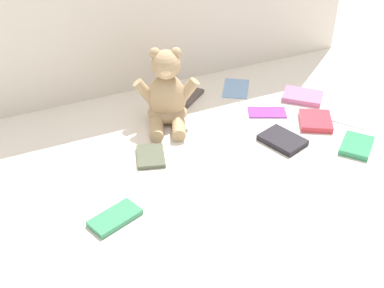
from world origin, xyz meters
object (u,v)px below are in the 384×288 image
book_case_4 (151,156)px  book_case_6 (350,119)px  book_case_0 (357,146)px  book_case_3 (316,121)px  book_case_8 (267,112)px  book_case_9 (236,88)px  teddy_bear (167,96)px  book_case_1 (303,96)px  book_case_7 (187,96)px  book_case_5 (282,140)px  book_case_2 (115,218)px

book_case_4 → book_case_6: bearing=10.2°
book_case_0 → book_case_3: size_ratio=1.02×
book_case_8 → book_case_9: book_case_8 is taller
book_case_4 → teddy_bear: bearing=70.6°
teddy_bear → book_case_8: size_ratio=2.02×
book_case_6 → book_case_8: book_case_8 is taller
book_case_9 → book_case_8: bearing=-52.3°
book_case_1 → book_case_9: size_ratio=0.96×
book_case_3 → teddy_bear: bearing=3.4°
book_case_7 → book_case_8: 0.29m
book_case_0 → book_case_5: (-0.19, 0.12, 0.00)m
book_case_8 → book_case_4: bearing=124.1°
book_case_6 → book_case_9: bearing=-90.2°
book_case_2 → book_case_5: (0.57, 0.11, 0.00)m
book_case_5 → teddy_bear: bearing=117.6°
book_case_1 → book_case_8: book_case_1 is taller
book_case_1 → book_case_2: book_case_1 is taller
book_case_2 → book_case_8: book_case_2 is taller
teddy_bear → book_case_7: bearing=65.0°
book_case_3 → book_case_8: (-0.11, 0.12, -0.01)m
book_case_8 → book_case_2: bearing=139.1°
book_case_6 → book_case_7: size_ratio=1.03×
book_case_5 → book_case_9: size_ratio=0.94×
book_case_4 → book_case_6: 0.67m
teddy_bear → book_case_4: (-0.12, -0.17, -0.09)m
book_case_4 → book_case_5: size_ratio=0.84×
book_case_6 → book_case_7: book_case_7 is taller
book_case_4 → book_case_8: (0.44, 0.07, -0.00)m
teddy_bear → book_case_1: bearing=14.3°
book_case_2 → book_case_3: bearing=82.6°
book_case_5 → book_case_7: 0.40m
book_case_3 → book_case_6: bearing=-165.4°
book_case_6 → book_case_2: bearing=-26.4°
teddy_bear → book_case_2: bearing=-106.6°
book_case_6 → book_case_4: bearing=-41.8°
book_case_3 → book_case_1: bearing=-79.7°
book_case_3 → book_case_0: bearing=130.8°
book_case_2 → book_case_7: bearing=119.5°
book_case_6 → book_case_3: bearing=-50.5°
book_case_6 → book_case_8: size_ratio=1.03×
book_case_1 → book_case_5: bearing=176.8°
book_case_5 → book_case_4: bearing=148.2°
book_case_6 → book_case_1: bearing=-107.0°
book_case_9 → book_case_6: bearing=-22.2°
book_case_5 → book_case_8: (0.05, 0.17, -0.00)m
book_case_5 → book_case_6: (0.27, 0.02, -0.01)m
teddy_bear → book_case_3: 0.49m
book_case_0 → book_case_3: (-0.03, 0.16, 0.00)m
book_case_4 → book_case_6: size_ratio=0.84×
book_case_3 → book_case_5: size_ratio=0.90×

